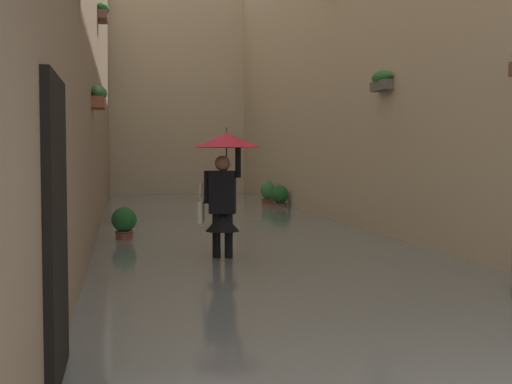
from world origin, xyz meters
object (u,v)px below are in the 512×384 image
object	(u,v)px
person_wading	(224,171)
potted_plant_mid_left	(280,198)
potted_plant_far_left	(268,194)
potted_plant_mid_right	(124,225)

from	to	relation	value
person_wading	potted_plant_mid_left	distance (m)	10.04
person_wading	potted_plant_mid_left	bearing A→B (deg)	-107.97
potted_plant_far_left	potted_plant_mid_left	xyz separation A→B (m)	(-0.09, 1.25, -0.05)
person_wading	potted_plant_mid_left	world-z (taller)	person_wading
potted_plant_far_left	potted_plant_mid_right	size ratio (longest dim) A/B	1.22
potted_plant_far_left	potted_plant_mid_right	distance (m)	9.30
potted_plant_mid_right	potted_plant_mid_left	xyz separation A→B (m)	(-4.51, -6.93, -0.01)
potted_plant_mid_right	potted_plant_mid_left	distance (m)	8.27
potted_plant_far_left	potted_plant_mid_right	bearing A→B (deg)	61.63
potted_plant_far_left	person_wading	bearing A→B (deg)	74.48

